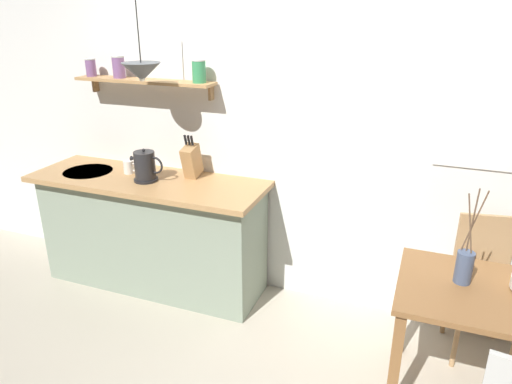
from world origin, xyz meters
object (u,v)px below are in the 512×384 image
electric_kettle (145,167)px  pendant_lamp (142,72)px  dining_table (495,313)px  dining_chair_far (484,278)px  coffee_mug_by_sink (129,167)px  knife_block (192,161)px  twig_vase (464,265)px

electric_kettle → pendant_lamp: bearing=-32.8°
dining_table → electric_kettle: size_ratio=3.80×
dining_chair_far → coffee_mug_by_sink: (-2.58, -0.06, 0.46)m
dining_chair_far → coffee_mug_by_sink: bearing=-178.7°
knife_block → coffee_mug_by_sink: 0.52m
dining_table → knife_block: knife_block is taller
electric_kettle → coffee_mug_by_sink: electric_kettle is taller
dining_table → knife_block: 2.21m
twig_vase → pendant_lamp: bearing=172.5°
dining_table → electric_kettle: 2.44m
electric_kettle → pendant_lamp: (0.07, -0.04, 0.69)m
electric_kettle → twig_vase: bearing=-8.5°
coffee_mug_by_sink → pendant_lamp: bearing=-26.6°
dining_chair_far → pendant_lamp: size_ratio=1.40×
dining_table → pendant_lamp: pendant_lamp is taller
dining_table → dining_chair_far: size_ratio=1.13×
dining_chair_far → knife_block: size_ratio=2.67×
electric_kettle → coffee_mug_by_sink: (-0.22, 0.10, -0.06)m
knife_block → dining_table: bearing=-15.0°
dining_table → knife_block: (-2.09, 0.56, 0.44)m
knife_block → coffee_mug_by_sink: bearing=-170.4°
dining_chair_far → pendant_lamp: (-2.29, -0.20, 1.20)m
knife_block → coffee_mug_by_sink: size_ratio=2.75×
twig_vase → knife_block: bearing=165.0°
pendant_lamp → knife_block: bearing=46.3°
twig_vase → pendant_lamp: 2.32m
twig_vase → pendant_lamp: pendant_lamp is taller
electric_kettle → knife_block: knife_block is taller
twig_vase → coffee_mug_by_sink: (-2.41, 0.42, 0.13)m
dining_table → dining_chair_far: 0.54m
electric_kettle → knife_block: 0.34m
coffee_mug_by_sink → knife_block: bearing=9.6°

